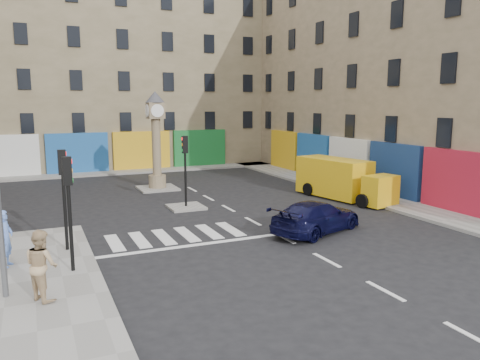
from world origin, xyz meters
TOP-DOWN VIEW (x-y plane):
  - ground at (0.00, 0.00)m, footprint 120.00×120.00m
  - sidewalk_right at (8.70, 10.00)m, footprint 2.60×30.00m
  - sidewalk_far at (-4.00, 22.20)m, footprint 32.00×2.40m
  - island_near at (-2.00, 8.00)m, footprint 1.80×1.80m
  - island_far at (-2.00, 14.00)m, footprint 2.40×2.40m
  - building_right at (15.00, 10.00)m, footprint 10.00×30.00m
  - building_far at (-4.00, 28.00)m, footprint 32.00×10.00m
  - traffic_light_left_near at (-8.30, 0.20)m, footprint 0.28×0.22m
  - traffic_light_left_far at (-8.30, 2.60)m, footprint 0.28×0.22m
  - traffic_light_island at (-2.00, 8.00)m, footprint 0.28×0.22m
  - clock_pillar at (-2.00, 14.00)m, footprint 1.20×1.20m
  - navy_sedan at (1.68, 1.23)m, footprint 5.08×3.49m
  - yellow_van at (7.01, 6.73)m, footprint 3.02×6.47m
  - pedestrian_blue at (-10.25, 1.51)m, footprint 0.65×0.81m
  - pedestrian_tan at (-9.23, -1.84)m, footprint 1.12×1.20m

SIDE VIEW (x-z plane):
  - ground at x=0.00m, z-range 0.00..0.00m
  - island_near at x=-2.00m, z-range 0.00..0.12m
  - island_far at x=-2.00m, z-range 0.00..0.12m
  - sidewalk_right at x=8.70m, z-range 0.00..0.15m
  - sidewalk_far at x=-4.00m, z-range 0.00..0.15m
  - navy_sedan at x=1.68m, z-range 0.00..1.37m
  - pedestrian_blue at x=-10.25m, z-range 0.15..2.06m
  - yellow_van at x=7.01m, z-range -0.01..2.26m
  - pedestrian_tan at x=-9.23m, z-range 0.15..2.12m
  - traffic_light_island at x=-2.00m, z-range 0.74..4.44m
  - traffic_light_left_near at x=-8.30m, z-range 0.77..4.47m
  - traffic_light_left_far at x=-8.30m, z-range 0.77..4.47m
  - clock_pillar at x=-2.00m, z-range 0.50..6.60m
  - building_right at x=15.00m, z-range 0.00..16.00m
  - building_far at x=-4.00m, z-range 0.00..17.00m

